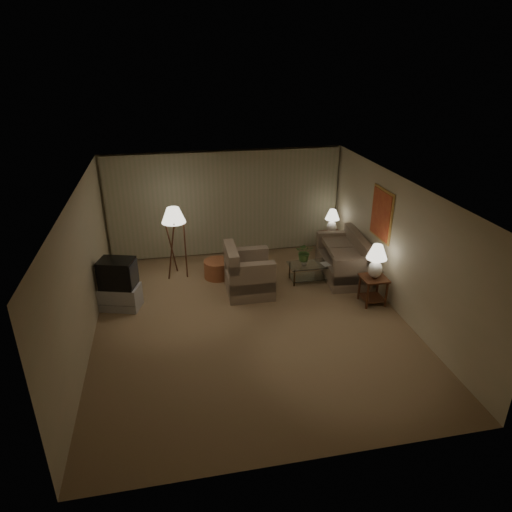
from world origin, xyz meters
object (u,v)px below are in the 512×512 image
(table_lamp_near, at_px, (376,258))
(sofa, at_px, (343,260))
(side_table_far, at_px, (331,240))
(tv_cabinet, at_px, (121,297))
(crt_tv, at_px, (117,273))
(ottoman, at_px, (217,269))
(armchair, at_px, (249,274))
(vase, at_px, (304,262))
(side_table_near, at_px, (373,286))
(table_lamp_far, at_px, (332,219))
(coffee_table, at_px, (310,270))
(floor_lamp, at_px, (175,241))

(table_lamp_near, bearing_deg, sofa, 96.34)
(side_table_far, bearing_deg, tv_cabinet, -161.26)
(crt_tv, relative_size, ottoman, 1.27)
(armchair, distance_m, vase, 1.37)
(table_lamp_near, bearing_deg, side_table_near, -3.58)
(side_table_near, bearing_deg, crt_tv, 170.87)
(table_lamp_near, xyz_separation_m, tv_cabinet, (-5.20, 0.84, -0.78))
(table_lamp_far, relative_size, ottoman, 1.00)
(side_table_near, bearing_deg, side_table_far, 90.00)
(ottoman, xyz_separation_m, vase, (1.93, -0.60, 0.28))
(armchair, height_order, coffee_table, armchair)
(tv_cabinet, relative_size, vase, 6.22)
(side_table_far, distance_m, table_lamp_near, 2.67)
(coffee_table, bearing_deg, ottoman, 163.98)
(side_table_near, relative_size, floor_lamp, 0.35)
(armchair, bearing_deg, coffee_table, -78.20)
(coffee_table, relative_size, vase, 6.95)
(table_lamp_near, bearing_deg, coffee_table, 128.15)
(tv_cabinet, height_order, floor_lamp, floor_lamp)
(table_lamp_near, xyz_separation_m, coffee_table, (-0.98, 1.25, -0.76))
(coffee_table, distance_m, crt_tv, 4.27)
(side_table_far, xyz_separation_m, table_lamp_far, (0.00, -0.00, 0.57))
(coffee_table, relative_size, crt_tv, 1.25)
(coffee_table, distance_m, tv_cabinet, 4.24)
(table_lamp_near, height_order, crt_tv, table_lamp_near)
(side_table_near, relative_size, vase, 4.18)
(side_table_near, bearing_deg, armchair, 158.56)
(side_table_near, bearing_deg, table_lamp_far, 90.00)
(table_lamp_near, distance_m, table_lamp_far, 2.60)
(side_table_near, bearing_deg, tv_cabinet, 170.87)
(side_table_far, bearing_deg, table_lamp_far, -90.00)
(coffee_table, height_order, ottoman, ottoman)
(coffee_table, xyz_separation_m, crt_tv, (-4.22, -0.41, 0.52))
(side_table_near, distance_m, table_lamp_far, 2.66)
(sofa, xyz_separation_m, tv_cabinet, (-5.05, -0.51, -0.15))
(side_table_far, relative_size, ottoman, 0.96)
(coffee_table, height_order, vase, vase)
(sofa, relative_size, side_table_far, 3.26)
(armchair, distance_m, side_table_near, 2.65)
(coffee_table, xyz_separation_m, vase, (-0.15, 0.00, 0.21))
(coffee_table, bearing_deg, floor_lamp, 164.17)
(table_lamp_far, height_order, floor_lamp, floor_lamp)
(side_table_near, distance_m, tv_cabinet, 5.27)
(coffee_table, height_order, tv_cabinet, tv_cabinet)
(tv_cabinet, bearing_deg, table_lamp_near, 7.41)
(sofa, height_order, armchair, armchair)
(side_table_near, xyz_separation_m, table_lamp_far, (-0.00, 2.60, 0.56))
(armchair, distance_m, table_lamp_near, 2.72)
(table_lamp_near, xyz_separation_m, table_lamp_far, (0.00, 2.60, -0.06))
(table_lamp_far, xyz_separation_m, ottoman, (-3.06, -0.75, -0.76))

